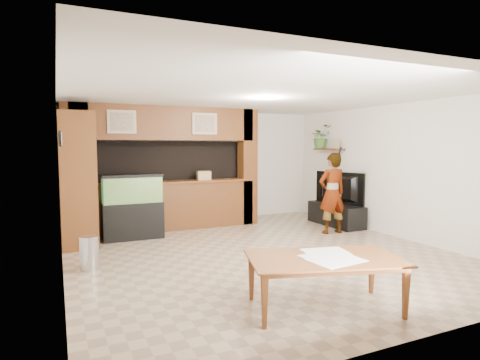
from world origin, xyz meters
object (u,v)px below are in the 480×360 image
aquarium (133,207)px  dining_table (325,284)px  television (336,188)px  pantry_cabinet (77,179)px  person (332,193)px

aquarium → dining_table: size_ratio=0.76×
aquarium → television: (4.38, -0.57, 0.23)m
pantry_cabinet → person: (4.75, -1.10, -0.37)m
pantry_cabinet → dining_table: pantry_cabinet is taller
television → dining_table: television is taller
television → person: (-0.60, -0.63, -0.02)m
television → person: 0.87m
television → person: person is taller
aquarium → person: bearing=-17.3°
person → pantry_cabinet: bearing=-10.0°
television → aquarium: bearing=65.0°
pantry_cabinet → television: 5.38m
pantry_cabinet → television: size_ratio=1.92×
pantry_cabinet → person: bearing=-13.0°
dining_table → aquarium: bearing=123.5°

